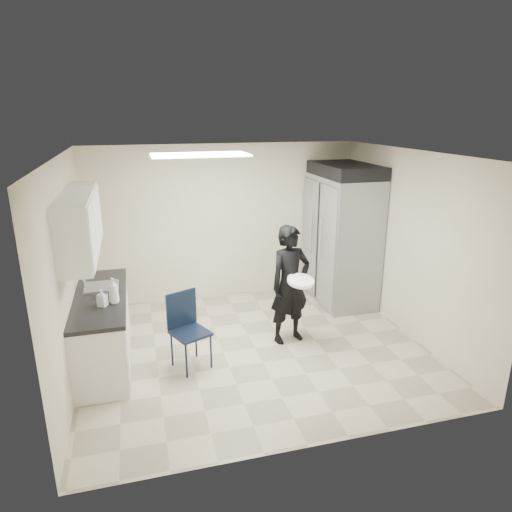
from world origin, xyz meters
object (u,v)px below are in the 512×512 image
object	(u,v)px
lower_counter	(103,330)
folding_chair	(191,333)
man_tuxedo	(290,285)
commercial_fridge	(342,240)

from	to	relation	value
lower_counter	folding_chair	distance (m)	1.15
lower_counter	man_tuxedo	world-z (taller)	man_tuxedo
lower_counter	commercial_fridge	bearing A→B (deg)	15.88
man_tuxedo	commercial_fridge	bearing A→B (deg)	27.80
commercial_fridge	folding_chair	xyz separation A→B (m)	(-2.72, -1.52, -0.58)
folding_chair	man_tuxedo	distance (m)	1.51
folding_chair	man_tuxedo	world-z (taller)	man_tuxedo
commercial_fridge	man_tuxedo	bearing A→B (deg)	-138.44
commercial_fridge	man_tuxedo	size ratio (longest dim) A/B	1.27
commercial_fridge	man_tuxedo	world-z (taller)	commercial_fridge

